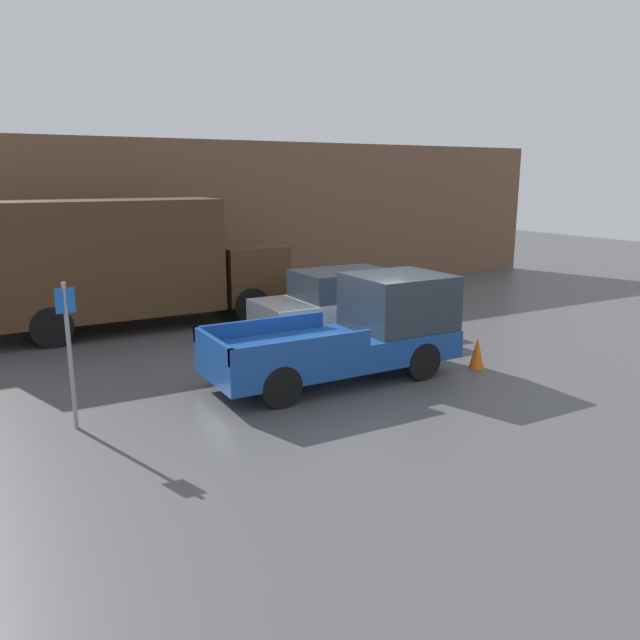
# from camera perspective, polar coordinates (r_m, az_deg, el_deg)

# --- Properties ---
(ground_plane) EXTENTS (60.00, 60.00, 0.00)m
(ground_plane) POSITION_cam_1_polar(r_m,az_deg,el_deg) (13.67, 5.74, -4.50)
(ground_plane) COLOR #4C4C4F
(building_wall) EXTENTS (28.00, 0.15, 5.28)m
(building_wall) POSITION_cam_1_polar(r_m,az_deg,el_deg) (21.69, -9.13, 9.00)
(building_wall) COLOR brown
(building_wall) RESTS_ON ground
(pickup_truck) EXTENTS (5.22, 1.96, 2.07)m
(pickup_truck) POSITION_cam_1_polar(r_m,az_deg,el_deg) (12.94, 3.45, -1.02)
(pickup_truck) COLOR #194799
(pickup_truck) RESTS_ON ground
(car) EXTENTS (4.37, 1.98, 1.73)m
(car) POSITION_cam_1_polar(r_m,az_deg,el_deg) (16.26, 1.81, 1.52)
(car) COLOR #B7BABF
(car) RESTS_ON ground
(delivery_truck) EXTENTS (8.44, 2.34, 3.50)m
(delivery_truck) POSITION_cam_1_polar(r_m,az_deg,el_deg) (17.60, -18.04, 5.11)
(delivery_truck) COLOR #472D19
(delivery_truck) RESTS_ON ground
(parking_sign) EXTENTS (0.30, 0.07, 2.47)m
(parking_sign) POSITION_cam_1_polar(r_m,az_deg,el_deg) (10.87, -21.94, -2.38)
(parking_sign) COLOR gray
(parking_sign) RESTS_ON ground
(traffic_cone) EXTENTS (0.33, 0.33, 0.69)m
(traffic_cone) POSITION_cam_1_polar(r_m,az_deg,el_deg) (14.01, 14.17, -2.92)
(traffic_cone) COLOR orange
(traffic_cone) RESTS_ON ground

